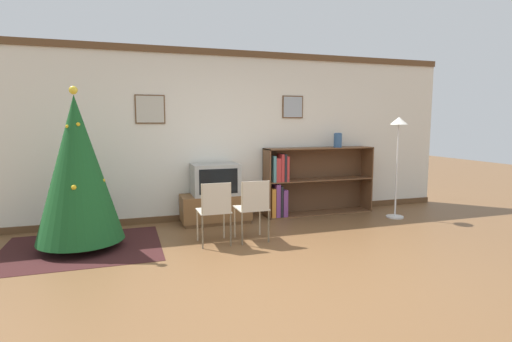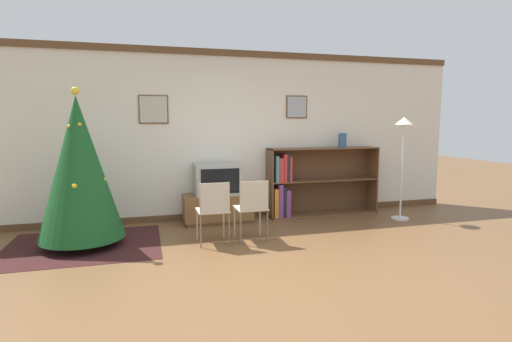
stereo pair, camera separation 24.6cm
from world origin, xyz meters
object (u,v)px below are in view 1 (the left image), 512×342
object	(u,v)px
folding_chair_left	(215,209)
bookshelf	(302,183)
vase	(338,140)
standing_lamp	(398,141)
tv_console	(216,209)
television	(215,179)
folding_chair_right	(253,206)
christmas_tree	(78,169)

from	to	relation	value
folding_chair_left	bookshelf	distance (m)	2.15
vase	standing_lamp	distance (m)	0.97
tv_console	standing_lamp	xyz separation A→B (m)	(2.88, -0.60, 1.04)
television	vase	bearing A→B (deg)	1.17
television	folding_chair_right	world-z (taller)	television
christmas_tree	standing_lamp	distance (m)	4.76
bookshelf	television	bearing A→B (deg)	-176.50
folding_chair_left	folding_chair_right	world-z (taller)	same
christmas_tree	folding_chair_right	size ratio (longest dim) A/B	2.42
tv_console	bookshelf	xyz separation A→B (m)	(1.51, 0.09, 0.32)
tv_console	folding_chair_left	size ratio (longest dim) A/B	1.30
christmas_tree	standing_lamp	world-z (taller)	christmas_tree
bookshelf	christmas_tree	bearing A→B (deg)	-166.27
folding_chair_left	christmas_tree	bearing A→B (deg)	166.13
tv_console	folding_chair_right	size ratio (longest dim) A/B	1.30
television	tv_console	bearing A→B (deg)	90.00
folding_chair_right	standing_lamp	world-z (taller)	standing_lamp
television	folding_chair_left	size ratio (longest dim) A/B	0.87
christmas_tree	standing_lamp	size ratio (longest dim) A/B	1.21
television	standing_lamp	xyz separation A→B (m)	(2.88, -0.60, 0.58)
christmas_tree	standing_lamp	bearing A→B (deg)	1.63
vase	bookshelf	bearing A→B (deg)	175.69
folding_chair_right	bookshelf	size ratio (longest dim) A/B	0.43
standing_lamp	tv_console	bearing A→B (deg)	168.25
television	folding_chair_right	xyz separation A→B (m)	(0.26, -1.13, -0.21)
bookshelf	standing_lamp	size ratio (longest dim) A/B	1.16
folding_chair_right	bookshelf	distance (m)	1.75
bookshelf	tv_console	bearing A→B (deg)	-176.59
vase	standing_lamp	xyz separation A→B (m)	(0.73, -0.64, 0.00)
folding_chair_right	vase	distance (m)	2.37
television	vase	distance (m)	2.23
television	standing_lamp	size ratio (longest dim) A/B	0.43
christmas_tree	folding_chair_right	world-z (taller)	christmas_tree
christmas_tree	folding_chair_left	world-z (taller)	christmas_tree
tv_console	vase	distance (m)	2.39
television	folding_chair_left	xyz separation A→B (m)	(-0.26, -1.13, -0.21)
tv_console	bookshelf	size ratio (longest dim) A/B	0.55
folding_chair_left	folding_chair_right	size ratio (longest dim) A/B	1.00
tv_console	folding_chair_left	bearing A→B (deg)	-102.71
tv_console	television	xyz separation A→B (m)	(0.00, -0.00, 0.46)
tv_console	folding_chair_right	distance (m)	1.19
television	standing_lamp	world-z (taller)	standing_lamp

